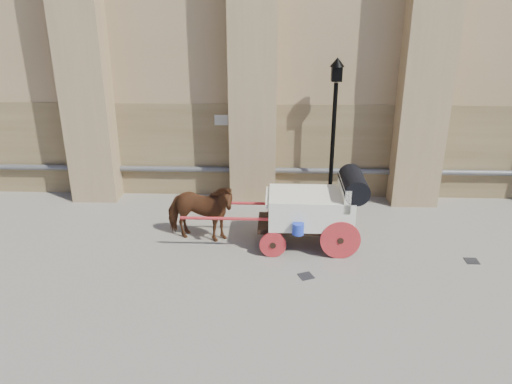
{
  "coord_description": "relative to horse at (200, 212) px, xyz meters",
  "views": [
    {
      "loc": [
        -0.36,
        -11.16,
        6.12
      ],
      "look_at": [
        -0.8,
        0.63,
        1.44
      ],
      "focal_mm": 35.0,
      "sensor_mm": 36.0,
      "label": 1
    }
  ],
  "objects": [
    {
      "name": "ground",
      "position": [
        2.28,
        -0.71,
        -0.82
      ],
      "size": [
        90.0,
        90.0,
        0.0
      ],
      "primitive_type": "plane",
      "color": "gray",
      "rests_on": "ground"
    },
    {
      "name": "drain_grate_far",
      "position": [
        6.84,
        -0.9,
        -0.81
      ],
      "size": [
        0.32,
        0.32,
        0.01
      ],
      "primitive_type": "cube",
      "rotation": [
        0.0,
        0.0,
        -0.01
      ],
      "color": "black",
      "rests_on": "ground"
    },
    {
      "name": "carriage",
      "position": [
        3.03,
        -0.17,
        0.27
      ],
      "size": [
        4.63,
        1.64,
        2.03
      ],
      "rotation": [
        0.0,
        0.0,
        -0.0
      ],
      "color": "black",
      "rests_on": "ground"
    },
    {
      "name": "drain_grate_near",
      "position": [
        2.71,
        -1.76,
        -0.81
      ],
      "size": [
        0.42,
        0.42,
        0.01
      ],
      "primitive_type": "cube",
      "rotation": [
        0.0,
        0.0,
        0.41
      ],
      "color": "black",
      "rests_on": "ground"
    },
    {
      "name": "horse",
      "position": [
        0.0,
        0.0,
        0.0
      ],
      "size": [
        2.07,
        1.22,
        1.64
      ],
      "primitive_type": "imported",
      "rotation": [
        0.0,
        0.0,
        1.39
      ],
      "color": "brown",
      "rests_on": "ground"
    },
    {
      "name": "street_lamp",
      "position": [
        3.67,
        2.57,
        1.58
      ],
      "size": [
        0.42,
        0.42,
        4.48
      ],
      "color": "black",
      "rests_on": "ground"
    }
  ]
}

